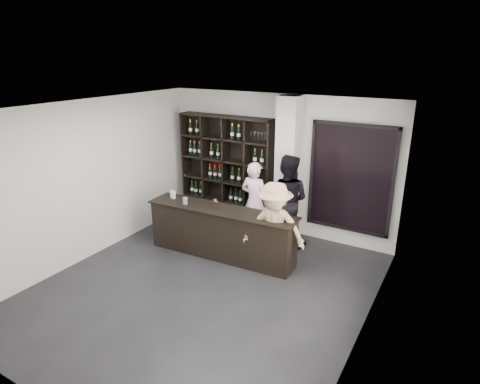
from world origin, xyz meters
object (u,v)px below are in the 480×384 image
Objects in this scene: customer at (274,229)px; wine_shelf at (226,170)px; tasting_counter at (221,232)px; taster_black at (286,201)px; taster_pink at (254,202)px.

wine_shelf is at bearing 127.48° from customer.
taster_black is (0.82, 1.08, 0.44)m from tasting_counter.
wine_shelf is 2.46m from customer.
customer is (1.90, -1.52, -0.38)m from wine_shelf.
taster_black reaches higher than tasting_counter.
taster_black is 1.17m from customer.
wine_shelf reaches higher than customer.
wine_shelf reaches higher than tasting_counter.
taster_pink is (1.00, -0.54, -0.37)m from wine_shelf.
wine_shelf is 1.69m from taster_black.
tasting_counter is at bearing 46.35° from taster_black.
wine_shelf is 1.20m from taster_pink.
taster_black is at bearing -161.26° from taster_pink.
tasting_counter is 1.75× the size of taster_pink.
taster_pink is 1.33m from customer.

